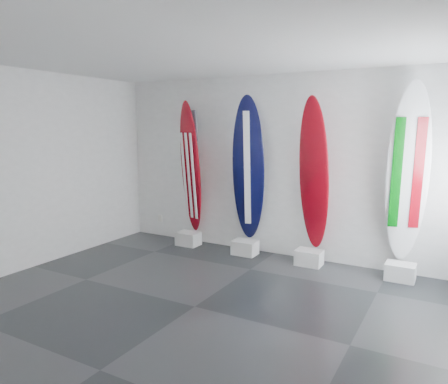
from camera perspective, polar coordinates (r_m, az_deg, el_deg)
The scene contains 13 objects.
floor at distance 5.30m, azimuth -3.97°, elevation -15.21°, with size 6.00×6.00×0.00m, color black.
ceiling at distance 4.91m, azimuth -4.37°, elevation 18.69°, with size 6.00×6.00×0.00m, color white.
wall_back at distance 7.09m, azimuth 7.08°, elevation 3.48°, with size 6.00×6.00×0.00m, color silver.
wall_left at distance 6.99m, azimuth -25.14°, elevation 2.62°, with size 5.00×5.00×0.00m, color silver.
display_block_usa at distance 7.80m, azimuth -4.85°, elevation -6.31°, with size 0.40×0.30×0.24m, color silver.
surfboard_usa at distance 7.64m, azimuth -4.55°, elevation 3.34°, with size 0.54×0.08×2.38m, color maroon.
display_block_navy at distance 7.23m, azimuth 2.86°, elevation -7.51°, with size 0.40×0.30×0.24m, color silver.
surfboard_navy at distance 7.06m, azimuth 3.31°, elevation 3.11°, with size 0.55×0.08×2.44m, color black.
display_block_swiss at distance 6.83m, azimuth 11.43°, elevation -8.69°, with size 0.40×0.30×0.24m, color silver.
surfboard_swiss at distance 6.65m, azimuth 12.05°, elevation 2.38°, with size 0.54×0.08×2.39m, color maroon.
display_block_italy at distance 6.57m, azimuth 22.74°, elevation -9.94°, with size 0.40×0.30×0.24m, color silver.
surfboard_italy at distance 6.37m, azimuth 23.59°, elevation 2.26°, with size 0.58×0.08×2.55m, color white.
wall_outlet at distance 8.48m, azimuth -8.64°, elevation -3.53°, with size 0.09×0.02×0.13m, color silver.
Camera 1 is at (2.68, -4.03, 2.17)m, focal length 33.80 mm.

